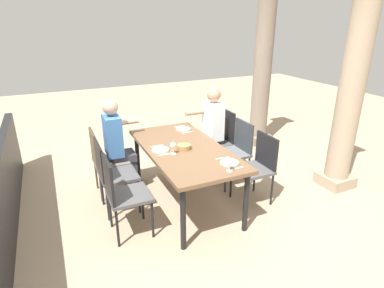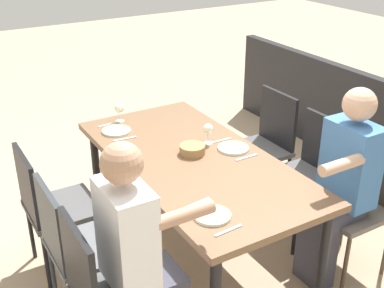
{
  "view_description": "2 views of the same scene",
  "coord_description": "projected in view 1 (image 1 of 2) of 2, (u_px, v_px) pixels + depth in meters",
  "views": [
    {
      "loc": [
        3.37,
        -1.43,
        2.25
      ],
      "look_at": [
        0.1,
        0.07,
        0.84
      ],
      "focal_mm": 29.88,
      "sensor_mm": 36.0,
      "label": 1
    },
    {
      "loc": [
        -2.47,
        1.48,
        2.25
      ],
      "look_at": [
        0.11,
        -0.05,
        0.81
      ],
      "focal_mm": 46.58,
      "sensor_mm": 36.0,
      "label": 2
    }
  ],
  "objects": [
    {
      "name": "plate_2",
      "position": [
        229.0,
        163.0,
        3.51
      ],
      "size": [
        0.21,
        0.21,
        0.02
      ],
      "color": "white",
      "rests_on": "dining_table"
    },
    {
      "name": "chair_east_south",
      "position": [
        121.0,
        191.0,
        3.4
      ],
      "size": [
        0.44,
        0.44,
        0.93
      ],
      "color": "#4F4F50",
      "rests_on": "ground"
    },
    {
      "name": "ground_plane",
      "position": [
        184.0,
        201.0,
        4.23
      ],
      "size": [
        16.0,
        16.0,
        0.0
      ],
      "primitive_type": "plane",
      "color": "tan"
    },
    {
      "name": "chair_west_north",
      "position": [
        220.0,
        137.0,
        4.92
      ],
      "size": [
        0.44,
        0.44,
        0.97
      ],
      "color": "#4F4F50",
      "rests_on": "ground"
    },
    {
      "name": "spoon_1",
      "position": [
        165.0,
        155.0,
        3.73
      ],
      "size": [
        0.02,
        0.17,
        0.01
      ],
      "primitive_type": "cube",
      "rotation": [
        0.0,
        0.0,
        -0.02
      ],
      "color": "silver",
      "rests_on": "dining_table"
    },
    {
      "name": "plate_0",
      "position": [
        183.0,
        129.0,
        4.59
      ],
      "size": [
        0.2,
        0.2,
        0.02
      ],
      "color": "white",
      "rests_on": "dining_table"
    },
    {
      "name": "chair_mid_north",
      "position": [
        236.0,
        148.0,
        4.52
      ],
      "size": [
        0.44,
        0.44,
        0.93
      ],
      "color": "#5B5E61",
      "rests_on": "ground"
    },
    {
      "name": "chair_mid_south",
      "position": [
        112.0,
        172.0,
        3.85
      ],
      "size": [
        0.44,
        0.44,
        0.91
      ],
      "color": "#4F4F50",
      "rests_on": "ground"
    },
    {
      "name": "fork_1",
      "position": [
        157.0,
        146.0,
        3.98
      ],
      "size": [
        0.02,
        0.17,
        0.01
      ],
      "primitive_type": "cube",
      "rotation": [
        0.0,
        0.0,
        0.01
      ],
      "color": "silver",
      "rests_on": "dining_table"
    },
    {
      "name": "wine_glass_2",
      "position": [
        230.0,
        162.0,
        3.3
      ],
      "size": [
        0.07,
        0.07,
        0.14
      ],
      "color": "white",
      "rests_on": "dining_table"
    },
    {
      "name": "chair_east_north",
      "position": [
        258.0,
        164.0,
        4.09
      ],
      "size": [
        0.44,
        0.44,
        0.9
      ],
      "color": "#4F4F50",
      "rests_on": "ground"
    },
    {
      "name": "spoon_0",
      "position": [
        188.0,
        132.0,
        4.46
      ],
      "size": [
        0.04,
        0.17,
        0.01
      ],
      "primitive_type": "cube",
      "rotation": [
        0.0,
        0.0,
        0.12
      ],
      "color": "silver",
      "rests_on": "dining_table"
    },
    {
      "name": "plate_1",
      "position": [
        161.0,
        150.0,
        3.86
      ],
      "size": [
        0.21,
        0.21,
        0.02
      ],
      "color": "white",
      "rests_on": "dining_table"
    },
    {
      "name": "wine_glass_1",
      "position": [
        173.0,
        145.0,
        3.72
      ],
      "size": [
        0.07,
        0.07,
        0.15
      ],
      "color": "white",
      "rests_on": "dining_table"
    },
    {
      "name": "bread_basket",
      "position": [
        184.0,
        147.0,
        3.88
      ],
      "size": [
        0.17,
        0.17,
        0.06
      ],
      "primitive_type": "cylinder",
      "color": "#9E7547",
      "rests_on": "dining_table"
    },
    {
      "name": "fork_0",
      "position": [
        179.0,
        126.0,
        4.72
      ],
      "size": [
        0.03,
        0.17,
        0.01
      ],
      "primitive_type": "cube",
      "rotation": [
        0.0,
        0.0,
        0.07
      ],
      "color": "silver",
      "rests_on": "dining_table"
    },
    {
      "name": "diner_man_white",
      "position": [
        209.0,
        129.0,
        4.79
      ],
      "size": [
        0.35,
        0.49,
        1.33
      ],
      "color": "#3F3F4C",
      "rests_on": "ground"
    },
    {
      "name": "stone_column_centre",
      "position": [
        351.0,
        91.0,
        4.15
      ],
      "size": [
        0.42,
        0.42,
        2.8
      ],
      "color": "tan",
      "rests_on": "ground"
    },
    {
      "name": "fork_2",
      "position": [
        223.0,
        158.0,
        3.64
      ],
      "size": [
        0.03,
        0.17,
        0.01
      ],
      "primitive_type": "cube",
      "rotation": [
        0.0,
        0.0,
        -0.1
      ],
      "color": "silver",
      "rests_on": "dining_table"
    },
    {
      "name": "chair_west_south",
      "position": [
        104.0,
        158.0,
        4.24
      ],
      "size": [
        0.44,
        0.44,
        0.92
      ],
      "color": "#6A6158",
      "rests_on": "ground"
    },
    {
      "name": "spoon_2",
      "position": [
        237.0,
        168.0,
        3.38
      ],
      "size": [
        0.04,
        0.17,
        0.01
      ],
      "primitive_type": "cube",
      "rotation": [
        0.0,
        0.0,
        0.11
      ],
      "color": "silver",
      "rests_on": "dining_table"
    },
    {
      "name": "stone_column_near",
      "position": [
        262.0,
        69.0,
        5.77
      ],
      "size": [
        0.42,
        0.42,
        2.86
      ],
      "color": "gray",
      "rests_on": "ground"
    },
    {
      "name": "diner_woman_green",
      "position": [
        118.0,
        144.0,
        4.26
      ],
      "size": [
        0.35,
        0.49,
        1.31
      ],
      "color": "#3F3F4C",
      "rests_on": "ground"
    },
    {
      "name": "patio_railing",
      "position": [
        3.0,
        207.0,
        3.28
      ],
      "size": [
        4.26,
        0.1,
        0.9
      ],
      "primitive_type": "cube",
      "color": "black",
      "rests_on": "ground"
    },
    {
      "name": "dining_table",
      "position": [
        184.0,
        152.0,
        3.97
      ],
      "size": [
        1.86,
        0.92,
        0.77
      ],
      "color": "brown",
      "rests_on": "ground"
    }
  ]
}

